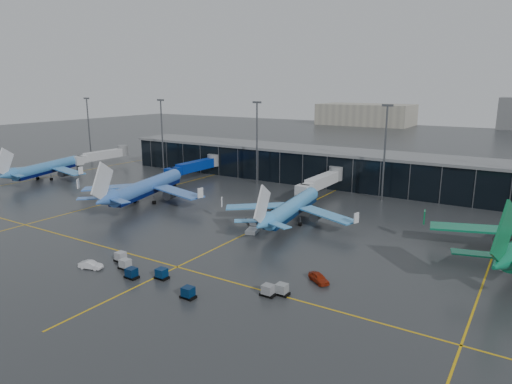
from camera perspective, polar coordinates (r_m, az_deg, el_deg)
The scene contains 12 objects.
ground at distance 96.81m, azimuth -8.28°, elevation -5.16°, with size 600.00×600.00×0.00m, color #282B2D.
terminal_pier at distance 146.65m, azimuth 7.61°, elevation 3.34°, with size 142.00×17.00×10.70m.
jet_bridges at distance 149.59m, azimuth -7.83°, elevation 3.19°, with size 94.00×27.50×7.20m.
flood_masts at distance 132.56m, azimuth 7.48°, elevation 5.97°, with size 203.00×0.50×25.50m.
taxi_lines at distance 99.21m, azimuth 0.15°, elevation -4.55°, with size 220.00×120.00×0.02m.
airliner_klm_west at distance 165.18m, azimuth -24.70°, elevation 3.54°, with size 34.09×38.83×11.93m, color #3D84C8, non-canonical shape.
airliner_arkefly at distance 123.69m, azimuth -13.44°, elevation 1.75°, with size 37.02×42.16×12.96m, color #3D71C9, non-canonical shape.
airliner_klm_near at distance 102.26m, azimuth 4.60°, elevation -0.76°, with size 32.36×36.85×11.33m, color #4499E0, non-canonical shape.
baggage_carts at distance 74.28m, azimuth -9.61°, elevation -10.40°, with size 32.61×9.77×1.70m.
mobile_airstair at distance 96.02m, azimuth -0.48°, elevation -4.68°, with size 2.98×3.68×3.45m.
service_van_red at distance 73.60m, azimuth 7.86°, elevation -10.58°, with size 1.74×4.33×1.47m, color #96230B.
service_van_white at distance 82.81m, azimuth -19.96°, elevation -8.56°, with size 1.45×4.14×1.37m, color silver.
Camera 1 is at (60.48, -69.26, 30.28)m, focal length 32.00 mm.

